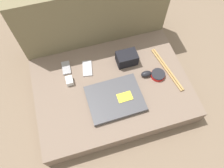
{
  "coord_description": "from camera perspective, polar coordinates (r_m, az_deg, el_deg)",
  "views": [
    {
      "loc": [
        -0.19,
        -0.63,
        1.35
      ],
      "look_at": [
        0.0,
        0.0,
        0.14
      ],
      "focal_mm": 35.0,
      "sensor_mm": 36.0,
      "label": 1
    }
  ],
  "objects": [
    {
      "name": "ground_plane",
      "position": [
        1.5,
        0.0,
        -2.6
      ],
      "size": [
        8.0,
        8.0,
        0.0
      ],
      "primitive_type": "plane",
      "color": "#7A6651"
    },
    {
      "name": "couch_backrest",
      "position": [
        1.53,
        -4.99,
        16.83
      ],
      "size": [
        0.98,
        0.2,
        0.56
      ],
      "color": "#756B4C",
      "rests_on": "ground_plane"
    },
    {
      "name": "laptop",
      "position": [
        1.33,
        0.79,
        -3.87
      ],
      "size": [
        0.34,
        0.27,
        0.03
      ],
      "rotation": [
        0.0,
        0.0,
        0.02
      ],
      "color": "#47474C",
      "rests_on": "couch_seat"
    },
    {
      "name": "drumstick_pair",
      "position": [
        1.49,
        14.16,
        3.83
      ],
      "size": [
        0.09,
        0.36,
        0.01
      ],
      "rotation": [
        0.0,
        0.0,
        0.17
      ],
      "color": "tan",
      "rests_on": "couch_seat"
    },
    {
      "name": "couch_seat",
      "position": [
        1.45,
        0.0,
        -1.54
      ],
      "size": [
        0.98,
        0.7,
        0.12
      ],
      "color": "#7A6656",
      "rests_on": "ground_plane"
    },
    {
      "name": "speaker_puck",
      "position": [
        1.45,
        11.92,
        2.36
      ],
      "size": [
        0.09,
        0.09,
        0.03
      ],
      "color": "red",
      "rests_on": "couch_seat"
    },
    {
      "name": "phone_silver",
      "position": [
        1.48,
        -11.87,
        4.14
      ],
      "size": [
        0.06,
        0.1,
        0.01
      ],
      "rotation": [
        0.0,
        0.0,
        -0.05
      ],
      "color": "#99999E",
      "rests_on": "couch_seat"
    },
    {
      "name": "camera_pouch",
      "position": [
        1.45,
        3.88,
        6.74
      ],
      "size": [
        0.14,
        0.09,
        0.08
      ],
      "color": "black",
      "rests_on": "couch_seat"
    },
    {
      "name": "charger_brick",
      "position": [
        1.41,
        -11.03,
        0.84
      ],
      "size": [
        0.04,
        0.06,
        0.04
      ],
      "color": "silver",
      "rests_on": "couch_seat"
    },
    {
      "name": "phone_black",
      "position": [
        1.46,
        -6.47,
        4.07
      ],
      "size": [
        0.08,
        0.13,
        0.01
      ],
      "rotation": [
        0.0,
        0.0,
        -0.18
      ],
      "color": "#B7B7BC",
      "rests_on": "couch_seat"
    },
    {
      "name": "computer_mouse",
      "position": [
        1.43,
        8.95,
        2.62
      ],
      "size": [
        0.07,
        0.04,
        0.04
      ],
      "rotation": [
        0.0,
        0.0,
        -0.04
      ],
      "color": "black",
      "rests_on": "couch_seat"
    }
  ]
}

